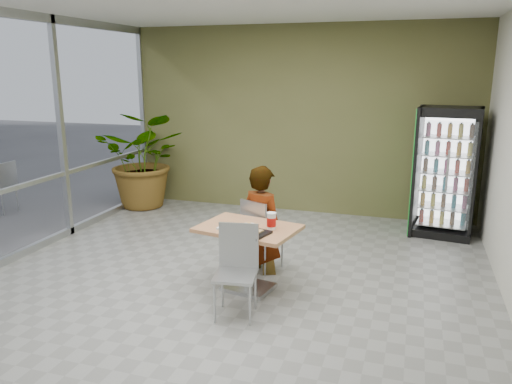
# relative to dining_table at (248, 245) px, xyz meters

# --- Properties ---
(ground) EXTENTS (7.00, 7.00, 0.00)m
(ground) POSITION_rel_dining_table_xyz_m (-0.24, -0.12, -0.54)
(ground) COLOR gray
(ground) RESTS_ON ground
(room_envelope) EXTENTS (6.00, 7.00, 3.20)m
(room_envelope) POSITION_rel_dining_table_xyz_m (-0.24, -0.12, 1.06)
(room_envelope) COLOR silver
(room_envelope) RESTS_ON ground
(dining_table) EXTENTS (1.19, 0.93, 0.75)m
(dining_table) POSITION_rel_dining_table_xyz_m (0.00, 0.00, 0.00)
(dining_table) COLOR #B4864D
(dining_table) RESTS_ON ground
(chair_far) EXTENTS (0.53, 0.53, 0.91)m
(chair_far) POSITION_rel_dining_table_xyz_m (-0.06, 0.57, -0.01)
(chair_far) COLOR #A7AAAC
(chair_far) RESTS_ON ground
(chair_near) EXTENTS (0.47, 0.48, 0.93)m
(chair_near) POSITION_rel_dining_table_xyz_m (0.07, -0.56, 0.01)
(chair_near) COLOR #A7AAAC
(chair_near) RESTS_ON ground
(seated_woman) EXTENTS (0.71, 0.59, 1.63)m
(seated_woman) POSITION_rel_dining_table_xyz_m (-0.02, 0.61, -0.02)
(seated_woman) COLOR black
(seated_woman) RESTS_ON ground
(pizza_plate) EXTENTS (0.28, 0.22, 0.03)m
(pizza_plate) POSITION_rel_dining_table_xyz_m (0.00, 0.01, 0.23)
(pizza_plate) COLOR white
(pizza_plate) RESTS_ON dining_table
(soda_cup) EXTENTS (0.11, 0.11, 0.19)m
(soda_cup) POSITION_rel_dining_table_xyz_m (0.27, -0.01, 0.30)
(soda_cup) COLOR white
(soda_cup) RESTS_ON dining_table
(napkin_stack) EXTENTS (0.17, 0.17, 0.02)m
(napkin_stack) POSITION_rel_dining_table_xyz_m (-0.21, -0.14, 0.22)
(napkin_stack) COLOR white
(napkin_stack) RESTS_ON dining_table
(cafeteria_tray) EXTENTS (0.51, 0.43, 0.03)m
(cafeteria_tray) POSITION_rel_dining_table_xyz_m (0.07, -0.23, 0.23)
(cafeteria_tray) COLOR black
(cafeteria_tray) RESTS_ON dining_table
(beverage_fridge) EXTENTS (0.96, 0.78, 1.93)m
(beverage_fridge) POSITION_rel_dining_table_xyz_m (2.18, 2.76, 0.43)
(beverage_fridge) COLOR black
(beverage_fridge) RESTS_ON ground
(potted_plant) EXTENTS (1.78, 1.60, 1.74)m
(potted_plant) POSITION_rel_dining_table_xyz_m (-2.91, 2.82, 0.33)
(potted_plant) COLOR #286026
(potted_plant) RESTS_ON ground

